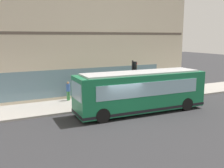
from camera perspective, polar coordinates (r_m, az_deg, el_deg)
ground at (r=18.31m, az=2.02°, el=-7.48°), size 120.00×120.00×0.00m
sidewalk_curb at (r=22.28m, az=-3.66°, el=-4.03°), size 4.00×40.00×0.15m
building_corner at (r=27.73m, az=-9.16°, el=9.73°), size 9.16×22.20×10.72m
city_bus_nearside at (r=19.46m, az=6.38°, el=-1.72°), size 2.88×10.12×3.07m
traffic_light_near_corner at (r=21.63m, az=4.82°, el=2.38°), size 0.32×0.49×3.53m
fire_hydrant at (r=20.32m, az=-6.88°, el=-4.23°), size 0.35×0.35×0.74m
pedestrian_by_light_pole at (r=22.59m, az=-4.77°, el=-0.98°), size 0.32×0.32×1.77m
pedestrian_walking_along_curb at (r=22.16m, az=-6.66°, el=-1.58°), size 0.32×0.32×1.57m
pedestrian_near_hydrant at (r=22.67m, az=-9.63°, el=-1.24°), size 0.32×0.32×1.66m
newspaper_vending_box at (r=25.28m, az=6.96°, el=-1.12°), size 0.44×0.42×0.90m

